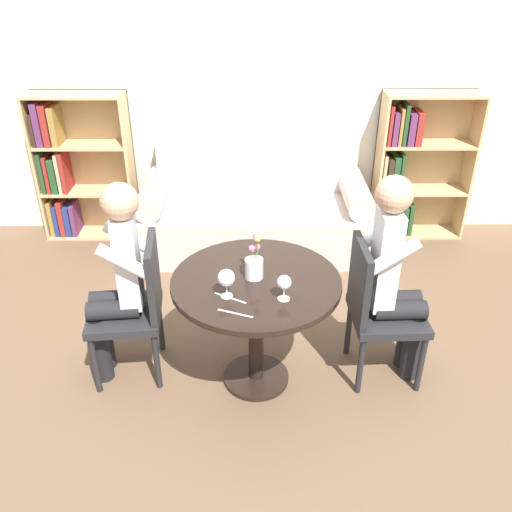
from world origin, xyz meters
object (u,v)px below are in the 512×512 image
(bookshelf_left, at_px, (74,169))
(flower_vase, at_px, (254,265))
(person_right, at_px, (396,277))
(chair_right, at_px, (377,306))
(wine_glass_right, at_px, (284,283))
(chair_left, at_px, (136,304))
(bookshelf_right, at_px, (410,169))
(couch, at_px, (255,214))
(wine_glass_left, at_px, (226,279))
(person_left, at_px, (117,279))

(bookshelf_left, xyz_separation_m, flower_vase, (1.57, -1.94, 0.18))
(person_right, distance_m, flower_vase, 0.81)
(chair_right, relative_size, wine_glass_right, 6.37)
(chair_left, bearing_deg, bookshelf_right, 126.71)
(chair_right, bearing_deg, couch, 21.21)
(bookshelf_right, bearing_deg, wine_glass_right, -119.60)
(couch, relative_size, bookshelf_right, 1.49)
(chair_left, xyz_separation_m, wine_glass_right, (0.85, -0.30, 0.33))
(chair_left, bearing_deg, bookshelf_left, -160.07)
(chair_left, height_order, wine_glass_right, chair_left)
(chair_left, height_order, chair_right, same)
(bookshelf_right, relative_size, person_right, 0.98)
(flower_vase, bearing_deg, chair_left, 173.40)
(person_right, xyz_separation_m, flower_vase, (-0.80, -0.05, 0.12))
(person_right, distance_m, wine_glass_left, 0.99)
(flower_vase, bearing_deg, chair_right, 3.60)
(chair_left, distance_m, flower_vase, 0.77)
(wine_glass_right, bearing_deg, chair_left, 160.82)
(chair_left, relative_size, wine_glass_left, 5.62)
(chair_right, xyz_separation_m, person_left, (-1.50, 0.02, 0.18))
(flower_vase, bearing_deg, person_right, 3.60)
(bookshelf_left, xyz_separation_m, chair_left, (0.87, -1.86, -0.13))
(couch, xyz_separation_m, bookshelf_left, (-1.58, 0.27, 0.31))
(chair_right, distance_m, wine_glass_left, 0.95)
(couch, relative_size, chair_left, 2.11)
(bookshelf_left, distance_m, bookshelf_right, 2.95)
(chair_left, bearing_deg, person_left, -86.45)
(chair_right, relative_size, wine_glass_left, 5.62)
(chair_left, distance_m, person_left, 0.20)
(bookshelf_right, relative_size, wine_glass_right, 9.05)
(bookshelf_left, bearing_deg, wine_glass_right, -51.41)
(couch, relative_size, flower_vase, 7.12)
(chair_right, distance_m, flower_vase, 0.78)
(chair_left, bearing_deg, wine_glass_right, 65.61)
(chair_left, distance_m, person_right, 1.51)
(couch, xyz_separation_m, person_left, (-0.79, -1.61, 0.36))
(bookshelf_left, bearing_deg, flower_vase, -51.07)
(bookshelf_right, distance_m, chair_left, 2.79)
(couch, xyz_separation_m, wine_glass_left, (-0.15, -1.87, 0.53))
(wine_glass_left, bearing_deg, person_left, 158.23)
(person_left, bearing_deg, bookshelf_left, -162.45)
(chair_left, height_order, flower_vase, flower_vase)
(chair_left, relative_size, person_left, 0.72)
(wine_glass_left, bearing_deg, bookshelf_right, 54.45)
(couch, bearing_deg, chair_right, -66.63)
(bookshelf_right, bearing_deg, couch, -169.04)
(wine_glass_left, xyz_separation_m, flower_vase, (0.14, 0.19, -0.03))
(bookshelf_right, bearing_deg, flower_vase, -125.34)
(bookshelf_left, distance_m, person_left, 2.04)
(couch, relative_size, chair_right, 2.11)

